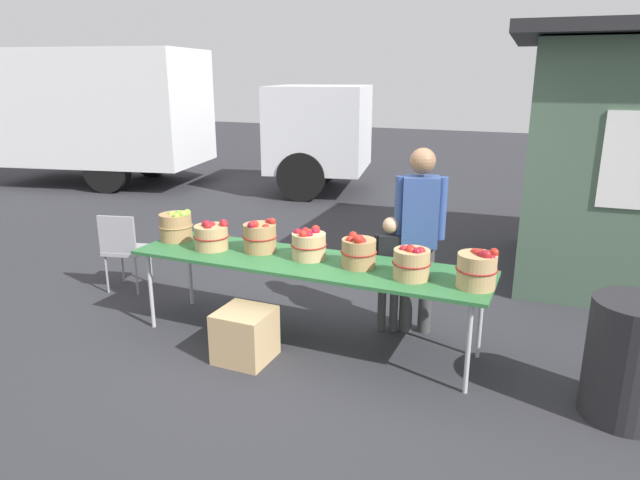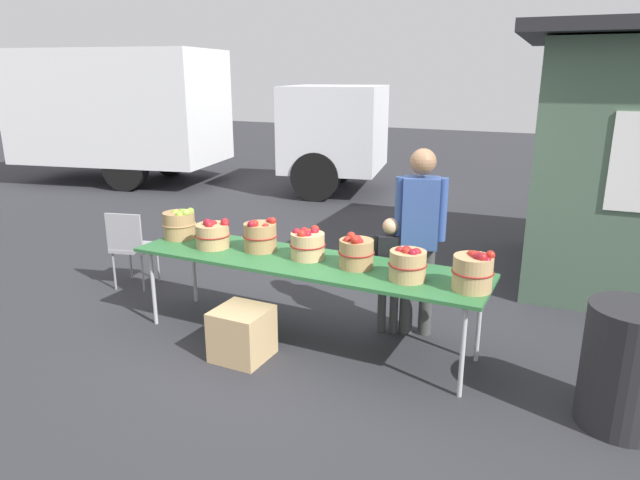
% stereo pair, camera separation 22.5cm
% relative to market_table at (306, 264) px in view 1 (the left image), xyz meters
% --- Properties ---
extents(ground_plane, '(40.00, 40.00, 0.00)m').
position_rel_market_table_xyz_m(ground_plane, '(0.00, 0.00, -0.72)').
color(ground_plane, '#2D2D33').
extents(market_table, '(3.10, 0.76, 0.75)m').
position_rel_market_table_xyz_m(market_table, '(0.00, 0.00, 0.00)').
color(market_table, '#2D6B38').
rests_on(market_table, ground).
extents(apple_basket_green_0, '(0.32, 0.32, 0.30)m').
position_rel_market_table_xyz_m(apple_basket_green_0, '(-1.39, 0.08, 0.17)').
color(apple_basket_green_0, '#A87F51').
rests_on(apple_basket_green_0, market_table).
extents(apple_basket_red_0, '(0.32, 0.32, 0.27)m').
position_rel_market_table_xyz_m(apple_basket_red_0, '(-0.92, -0.03, 0.16)').
color(apple_basket_red_0, tan).
rests_on(apple_basket_red_0, market_table).
extents(apple_basket_red_1, '(0.31, 0.31, 0.30)m').
position_rel_market_table_xyz_m(apple_basket_red_1, '(-0.48, 0.08, 0.17)').
color(apple_basket_red_1, '#A87F51').
rests_on(apple_basket_red_1, market_table).
extents(apple_basket_red_2, '(0.31, 0.31, 0.27)m').
position_rel_market_table_xyz_m(apple_basket_red_2, '(0.00, 0.06, 0.16)').
color(apple_basket_red_2, tan).
rests_on(apple_basket_red_2, market_table).
extents(apple_basket_red_3, '(0.30, 0.30, 0.30)m').
position_rel_market_table_xyz_m(apple_basket_red_3, '(0.46, 0.03, 0.16)').
color(apple_basket_red_3, '#A87F51').
rests_on(apple_basket_red_3, market_table).
extents(apple_basket_red_4, '(0.30, 0.30, 0.27)m').
position_rel_market_table_xyz_m(apple_basket_red_4, '(0.93, -0.07, 0.16)').
color(apple_basket_red_4, tan).
rests_on(apple_basket_red_4, market_table).
extents(apple_basket_red_5, '(0.31, 0.31, 0.31)m').
position_rel_market_table_xyz_m(apple_basket_red_5, '(1.42, -0.07, 0.18)').
color(apple_basket_red_5, tan).
rests_on(apple_basket_red_5, market_table).
extents(vendor_adult, '(0.43, 0.30, 1.67)m').
position_rel_market_table_xyz_m(vendor_adult, '(0.82, 0.59, 0.27)').
color(vendor_adult, '#3F3F3F').
rests_on(vendor_adult, ground).
extents(child_customer, '(0.28, 0.19, 1.07)m').
position_rel_market_table_xyz_m(child_customer, '(0.59, 0.49, -0.09)').
color(child_customer, '#3F3F3F').
rests_on(child_customer, ground).
extents(box_truck, '(7.98, 3.74, 2.75)m').
position_rel_market_table_xyz_m(box_truck, '(-6.07, 5.42, 0.77)').
color(box_truck, white).
rests_on(box_truck, ground).
extents(folding_chair, '(0.48, 0.48, 0.86)m').
position_rel_market_table_xyz_m(folding_chair, '(-2.30, 0.33, -0.21)').
color(folding_chair, '#99999E').
rests_on(folding_chair, ground).
extents(trash_barrel, '(0.57, 0.57, 0.85)m').
position_rel_market_table_xyz_m(trash_barrel, '(2.47, -0.16, -0.29)').
color(trash_barrel, '#262628').
rests_on(trash_barrel, ground).
extents(produce_crate, '(0.43, 0.43, 0.43)m').
position_rel_market_table_xyz_m(produce_crate, '(-0.33, -0.49, -0.50)').
color(produce_crate, tan).
rests_on(produce_crate, ground).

